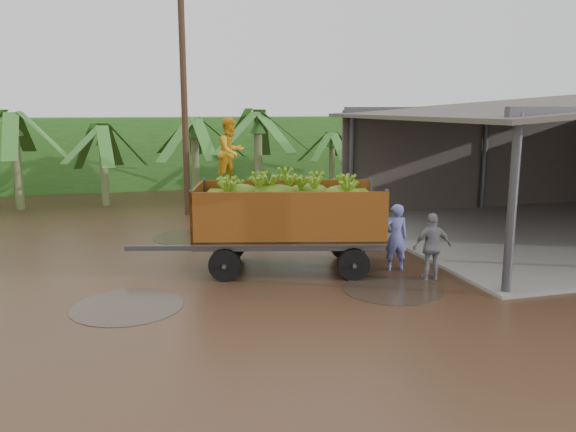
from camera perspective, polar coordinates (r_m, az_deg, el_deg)
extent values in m
plane|color=black|center=(14.73, -4.86, -5.20)|extent=(100.00, 100.00, 0.00)
cube|color=gray|center=(20.53, 26.36, -1.57)|extent=(12.00, 10.00, 0.08)
cube|color=#383330|center=(24.08, 19.06, 5.39)|extent=(12.00, 0.12, 4.00)
cube|color=#2D661E|center=(30.02, -14.29, 6.26)|extent=(22.00, 3.00, 3.60)
cube|color=#47474C|center=(14.70, -12.74, -3.18)|extent=(1.83, 0.57, 0.12)
imported|color=orange|center=(14.21, -5.82, 6.53)|extent=(1.04, 0.99, 1.68)
imported|color=#6669BA|center=(14.47, 10.87, -2.13)|extent=(0.67, 0.49, 1.72)
imported|color=gray|center=(13.89, 14.43, -3.02)|extent=(0.98, 0.45, 1.63)
cylinder|color=#47301E|center=(21.76, -10.50, 11.55)|extent=(0.24, 0.24, 8.76)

